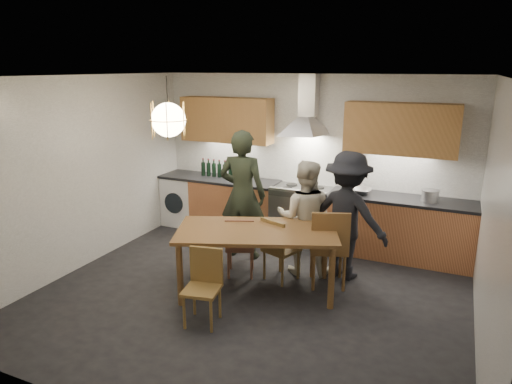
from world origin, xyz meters
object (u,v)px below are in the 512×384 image
at_px(person_left, 243,195).
at_px(person_mid, 304,218).
at_px(dining_table, 257,237).
at_px(chair_back_left, 240,243).
at_px(wine_bottles, 225,169).
at_px(person_right, 347,216).
at_px(chair_front, 204,281).
at_px(mixing_bowl, 360,191).
at_px(stock_pot, 430,196).

relative_size(person_left, person_mid, 1.21).
xyz_separation_m(dining_table, chair_back_left, (-0.36, 0.27, -0.24)).
distance_m(person_mid, wine_bottles, 2.09).
bearing_deg(wine_bottles, chair_back_left, -56.49).
height_order(person_left, person_right, person_left).
xyz_separation_m(chair_front, person_mid, (0.60, 1.62, 0.30)).
relative_size(dining_table, wine_bottles, 2.36).
bearing_deg(person_right, wine_bottles, -11.42).
bearing_deg(wine_bottles, chair_front, -66.77).
xyz_separation_m(mixing_bowl, stock_pot, (0.96, -0.04, 0.04)).
xyz_separation_m(chair_back_left, person_mid, (0.71, 0.49, 0.30)).
relative_size(stock_pot, wine_bottles, 0.25).
height_order(stock_pot, wine_bottles, wine_bottles).
relative_size(person_left, person_right, 1.11).
distance_m(chair_back_left, wine_bottles, 1.99).
relative_size(person_mid, person_right, 0.92).
bearing_deg(wine_bottles, person_right, -23.54).
xyz_separation_m(person_mid, mixing_bowl, (0.52, 1.03, 0.17)).
distance_m(dining_table, wine_bottles, 2.36).
bearing_deg(chair_back_left, person_right, -177.33).
xyz_separation_m(chair_back_left, chair_front, (0.11, -1.12, -0.00)).
relative_size(person_mid, mixing_bowl, 4.73).
distance_m(chair_front, wine_bottles, 3.01).
bearing_deg(chair_front, mixing_bowl, 56.47).
height_order(dining_table, person_right, person_right).
distance_m(chair_front, person_mid, 1.75).
xyz_separation_m(person_mid, wine_bottles, (-1.76, 1.10, 0.28)).
xyz_separation_m(person_left, mixing_bowl, (1.50, 0.88, 0.01)).
bearing_deg(mixing_bowl, chair_back_left, -128.80).
xyz_separation_m(dining_table, stock_pot, (1.83, 1.75, 0.27)).
xyz_separation_m(dining_table, mixing_bowl, (0.87, 1.80, 0.23)).
xyz_separation_m(chair_back_left, stock_pot, (2.19, 1.48, 0.51)).
height_order(person_right, mixing_bowl, person_right).
xyz_separation_m(mixing_bowl, wine_bottles, (-2.28, 0.06, 0.11)).
bearing_deg(person_right, person_mid, 21.54).
distance_m(dining_table, person_mid, 0.84).
distance_m(chair_back_left, person_left, 0.84).
distance_m(chair_back_left, chair_front, 1.13).
relative_size(dining_table, chair_back_left, 2.58).
bearing_deg(mixing_bowl, person_left, -149.45).
bearing_deg(mixing_bowl, dining_table, -115.81).
distance_m(chair_front, person_right, 2.09).
xyz_separation_m(person_left, stock_pot, (2.46, 0.84, 0.05)).
distance_m(person_left, person_mid, 1.01).
height_order(person_mid, mixing_bowl, person_mid).
height_order(dining_table, mixing_bowl, mixing_bowl).
height_order(chair_back_left, stock_pot, stock_pot).
relative_size(chair_front, wine_bottles, 0.91).
bearing_deg(person_left, person_right, 172.38).
bearing_deg(person_mid, chair_front, 58.22).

